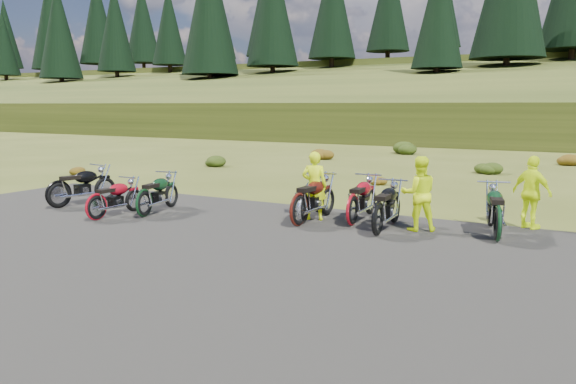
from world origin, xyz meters
The scene contains 39 objects.
ground centered at (0.00, 0.00, 0.00)m, with size 300.00×300.00×0.00m, color #424B19.
gravel_pad centered at (0.00, -2.00, 0.00)m, with size 20.00×12.00×0.04m, color black.
hill_slope centered at (0.00, 50.00, 0.00)m, with size 300.00×46.00×3.00m, color #2F3B13, non-canonical shape.
hill_plateau centered at (0.00, 110.00, 0.00)m, with size 300.00×90.00×9.17m, color #2F3B13.
conifer_4 centered at (-111.00, 72.00, 18.46)m, with size 6.60×6.60×17.00m.
conifer_5 centered at (-105.00, 78.00, 18.16)m, with size 6.16×6.16×16.00m.
conifer_7 centered at (-93.00, 59.00, 14.36)m, with size 5.28×5.28×14.00m.
conifer_8 centered at (-87.00, 65.00, 18.57)m, with size 7.92×7.92×20.00m.
conifer_9 centered at (-81.00, 71.00, 19.26)m, with size 7.48×7.48×19.00m.
conifer_10 centered at (-75.00, 77.00, 19.16)m, with size 7.04×7.04×18.00m.
conifer_11 centered at (-69.00, 52.00, 14.47)m, with size 6.60×6.60×17.00m.
conifer_12 centered at (-63.00, 58.00, 15.17)m, with size 6.16×6.16×16.00m.
conifer_13 centered at (-57.00, 64.00, 15.86)m, with size 5.72×5.72×15.00m.
conifer_14 centered at (-51.00, 70.00, 16.55)m, with size 5.28×5.28×14.00m.
conifer_15 centered at (-45.00, 76.00, 20.16)m, with size 7.92×7.92×20.00m.
conifer_16 centered at (-39.00, 51.00, 15.28)m, with size 7.48×7.48×19.00m.
conifer_17 centered at (-33.00, 57.00, 15.97)m, with size 7.04×7.04×18.00m.
conifer_18 centered at (-27.00, 63.00, 16.66)m, with size 6.60×6.60×17.00m.
conifer_19 centered at (-21.00, 69.00, 17.36)m, with size 6.16×6.16×16.00m.
conifer_20 centered at (-15.00, 75.00, 17.65)m, with size 5.72×5.72×15.00m.
conifer_21 centered at (-9.00, 50.00, 12.56)m, with size 5.28×5.28×14.00m.
shrub_0 centered at (-12.00, 6.00, 0.23)m, with size 0.77×0.77×0.45m, color brown.
shrub_1 centered at (-9.10, 11.30, 0.31)m, with size 1.03×1.03×0.61m, color #1A330C.
shrub_2 centered at (-6.20, 16.60, 0.38)m, with size 1.30×1.30×0.77m, color brown.
shrub_3 centered at (-3.30, 21.90, 0.46)m, with size 1.56×1.56×0.92m, color #1A330C.
shrub_4 centered at (-0.40, 9.20, 0.23)m, with size 0.77×0.77×0.45m, color brown.
shrub_5 centered at (2.50, 14.50, 0.31)m, with size 1.03×1.03×0.61m, color #1A330C.
shrub_6 centered at (5.40, 19.80, 0.38)m, with size 1.30×1.30×0.77m, color brown.
motorcycle_0 centered at (-6.30, 0.40, 0.00)m, with size 2.17×0.72×1.14m, color black, non-canonical shape.
motorcycle_1 centered at (-4.13, -0.25, 0.00)m, with size 1.88×0.63×0.98m, color maroon, non-canonical shape.
motorcycle_2 centered at (-3.39, 0.62, 0.00)m, with size 2.02×0.67×1.06m, color black, non-canonical shape.
motorcycle_3 centered at (0.49, 1.86, 0.00)m, with size 2.13×0.71×1.11m, color #9A999E, non-canonical shape.
motorcycle_4 centered at (0.52, 1.56, 0.00)m, with size 2.23×0.74×1.17m, color #41100A, non-canonical shape.
motorcycle_5 centered at (2.47, 1.52, 0.00)m, with size 2.14×0.71×1.12m, color black, non-canonical shape.
motorcycle_6 centered at (1.59, 2.23, 0.00)m, with size 2.13×0.71×1.12m, color maroon, non-canonical shape.
motorcycle_7 centered at (4.82, 2.22, 0.00)m, with size 2.17×0.72×1.13m, color black, non-canonical shape.
person_middle centered at (0.50, 2.42, 0.84)m, with size 0.62×0.40×1.69m, color #C6DE0B.
person_right_a centered at (3.07, 2.48, 0.84)m, with size 0.82×0.64×1.68m, color #C6DE0B.
person_right_b centered at (5.26, 3.92, 0.84)m, with size 0.98×0.41×1.67m, color #C6DE0B.
Camera 1 is at (6.54, -9.76, 2.83)m, focal length 35.00 mm.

